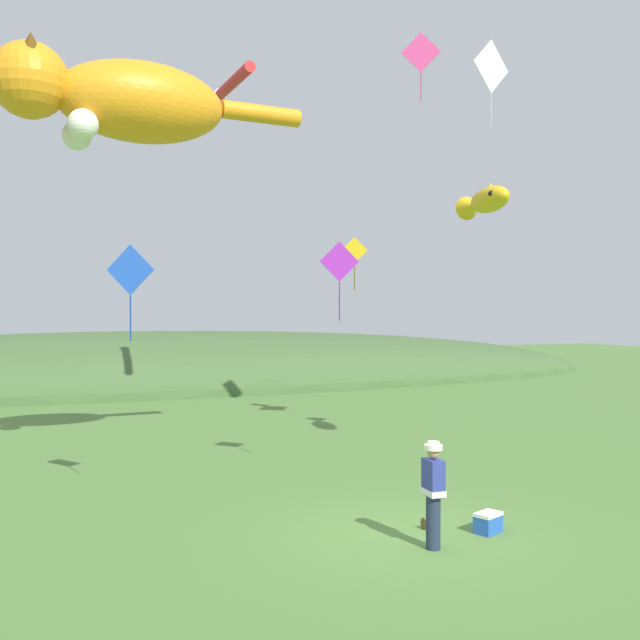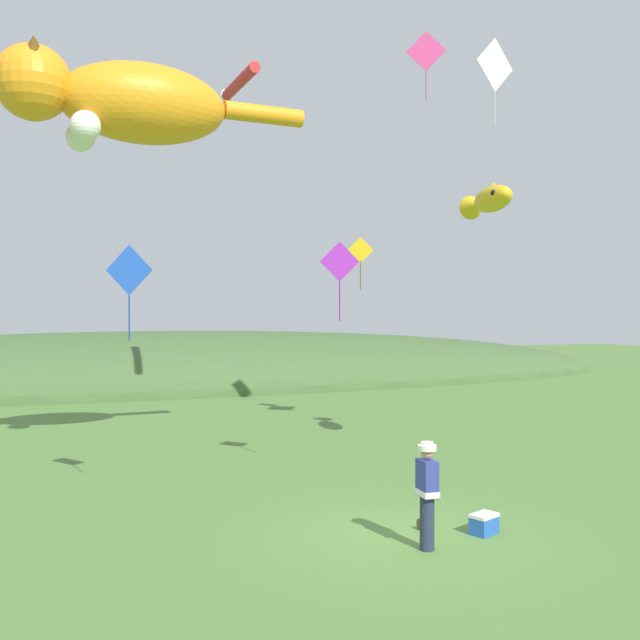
% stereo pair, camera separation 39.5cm
% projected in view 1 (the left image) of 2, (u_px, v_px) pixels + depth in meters
% --- Properties ---
extents(ground_plane, '(120.00, 120.00, 0.00)m').
position_uv_depth(ground_plane, '(408.00, 536.00, 12.38)').
color(ground_plane, '#517A38').
extents(distant_hill_ridge, '(58.00, 14.89, 5.80)m').
position_uv_depth(distant_hill_ridge, '(118.00, 386.00, 37.75)').
color(distant_hill_ridge, '#426033').
rests_on(distant_hill_ridge, ground).
extents(festival_attendant, '(0.30, 0.44, 1.77)m').
position_uv_depth(festival_attendant, '(433.00, 491.00, 11.70)').
color(festival_attendant, '#232D47').
rests_on(festival_attendant, ground).
extents(kite_spool, '(0.16, 0.21, 0.21)m').
position_uv_depth(kite_spool, '(427.00, 523.00, 12.80)').
color(kite_spool, olive).
rests_on(kite_spool, ground).
extents(picnic_cooler, '(0.58, 0.49, 0.36)m').
position_uv_depth(picnic_cooler, '(488.00, 523.00, 12.57)').
color(picnic_cooler, blue).
rests_on(picnic_cooler, ground).
extents(kite_giant_cat, '(7.61, 2.35, 2.31)m').
position_uv_depth(kite_giant_cat, '(118.00, 100.00, 17.17)').
color(kite_giant_cat, orange).
extents(kite_fish_windsock, '(1.17, 2.53, 0.75)m').
position_uv_depth(kite_fish_windsock, '(485.00, 201.00, 18.44)').
color(kite_fish_windsock, gold).
extents(kite_tube_streamer, '(0.53, 3.19, 0.44)m').
position_uv_depth(kite_tube_streamer, '(234.00, 82.00, 23.41)').
color(kite_tube_streamer, red).
extents(kite_diamond_white, '(1.39, 0.39, 2.33)m').
position_uv_depth(kite_diamond_white, '(491.00, 67.00, 19.06)').
color(kite_diamond_white, white).
extents(kite_diamond_pink, '(1.06, 0.64, 2.13)m').
position_uv_depth(kite_diamond_pink, '(421.00, 53.00, 21.97)').
color(kite_diamond_pink, '#E53F8C').
extents(kite_diamond_blue, '(0.84, 0.56, 1.90)m').
position_uv_depth(kite_diamond_blue, '(130.00, 271.00, 13.96)').
color(kite_diamond_blue, blue).
extents(kite_diamond_gold, '(0.80, 0.48, 1.81)m').
position_uv_depth(kite_diamond_gold, '(354.00, 251.00, 24.33)').
color(kite_diamond_gold, yellow).
extents(kite_diamond_violet, '(0.89, 0.24, 1.81)m').
position_uv_depth(kite_diamond_violet, '(339.00, 263.00, 16.24)').
color(kite_diamond_violet, purple).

